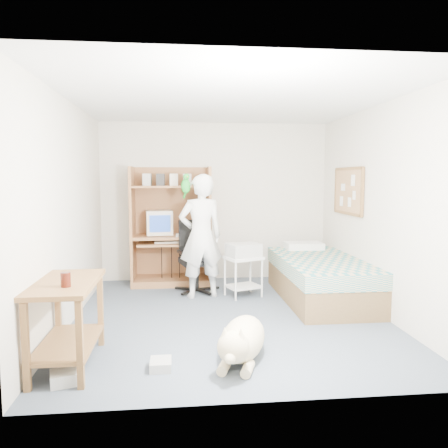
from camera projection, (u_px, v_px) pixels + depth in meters
name	position (u px, v px, depth m)	size (l,w,h in m)	color
floor	(229.00, 316.00, 5.16)	(4.00, 4.00, 0.00)	#444F5D
wall_back	(215.00, 202.00, 7.00)	(3.60, 0.02, 2.50)	silver
wall_right	(379.00, 210.00, 5.21)	(0.02, 4.00, 2.50)	silver
wall_left	(69.00, 212.00, 4.84)	(0.02, 4.00, 2.50)	silver
ceiling	(230.00, 100.00, 4.90)	(3.60, 4.00, 0.02)	white
computer_hutch	(171.00, 231.00, 6.72)	(1.20, 0.63, 1.80)	brown
bed	(320.00, 278.00, 5.87)	(1.02, 2.02, 0.66)	brown
side_desk	(67.00, 310.00, 3.76)	(0.50, 1.00, 0.75)	brown
corkboard	(348.00, 191.00, 6.08)	(0.04, 0.94, 0.66)	#9E7546
office_chair	(196.00, 266.00, 6.28)	(0.57, 0.57, 1.01)	black
person	(201.00, 236.00, 5.94)	(0.61, 0.40, 1.68)	white
parrot	(186.00, 185.00, 5.86)	(0.12, 0.22, 0.34)	#15921D
dog	(242.00, 339.00, 3.90)	(0.61, 1.14, 0.44)	beige
printer_cart	(243.00, 270.00, 6.01)	(0.57, 0.51, 0.56)	silver
printer	(243.00, 250.00, 5.98)	(0.42, 0.32, 0.18)	#AFAFAA
crt_monitor	(159.00, 222.00, 6.69)	(0.43, 0.45, 0.37)	beige
keyboard	(170.00, 242.00, 6.58)	(0.45, 0.16, 0.03)	beige
pencil_cup	(193.00, 231.00, 6.66)	(0.08, 0.08, 0.12)	gold
drink_glass	(66.00, 280.00, 3.53)	(0.08, 0.08, 0.12)	#3B1109
floor_box_a	(67.00, 377.00, 3.47)	(0.25, 0.20, 0.10)	silver
floor_box_b	(161.00, 364.00, 3.73)	(0.18, 0.22, 0.08)	#ADADA8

